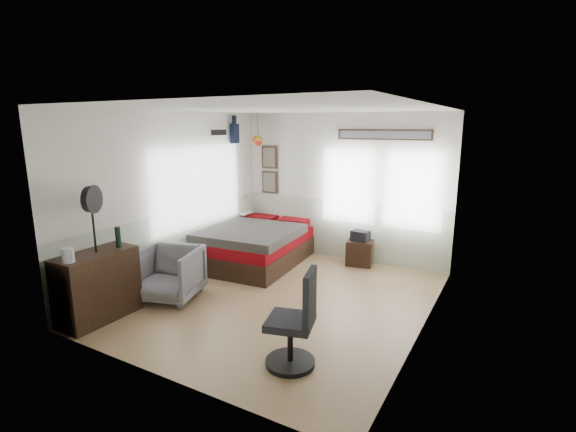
# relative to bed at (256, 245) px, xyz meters

# --- Properties ---
(ground_plane) EXTENTS (4.00, 4.50, 0.01)m
(ground_plane) POSITION_rel_bed_xyz_m (1.21, -1.20, -0.34)
(ground_plane) COLOR #9A7655
(room_shell) EXTENTS (4.02, 4.52, 2.71)m
(room_shell) POSITION_rel_bed_xyz_m (1.14, -1.01, 1.28)
(room_shell) COLOR silver
(room_shell) RESTS_ON ground_plane
(wall_decor) EXTENTS (3.55, 1.32, 1.44)m
(wall_decor) POSITION_rel_bed_xyz_m (0.11, 0.76, 1.76)
(wall_decor) COLOR #352313
(wall_decor) RESTS_ON room_shell
(bed) EXTENTS (1.68, 2.25, 0.68)m
(bed) POSITION_rel_bed_xyz_m (0.00, 0.00, 0.00)
(bed) COLOR #321F14
(bed) RESTS_ON ground_plane
(dresser) EXTENTS (0.48, 1.00, 0.90)m
(dresser) POSITION_rel_bed_xyz_m (-0.53, -2.90, 0.11)
(dresser) COLOR #321F14
(dresser) RESTS_ON ground_plane
(armchair) EXTENTS (1.02, 1.03, 0.76)m
(armchair) POSITION_rel_bed_xyz_m (-0.19, -1.98, 0.05)
(armchair) COLOR slate
(armchair) RESTS_ON ground_plane
(nightstand) EXTENTS (0.51, 0.44, 0.45)m
(nightstand) POSITION_rel_bed_xyz_m (1.70, 0.80, -0.11)
(nightstand) COLOR #321F14
(nightstand) RESTS_ON ground_plane
(task_chair) EXTENTS (0.57, 0.57, 1.06)m
(task_chair) POSITION_rel_bed_xyz_m (2.23, -2.61, 0.10)
(task_chair) COLOR black
(task_chair) RESTS_ON ground_plane
(kettle) EXTENTS (0.16, 0.13, 0.18)m
(kettle) POSITION_rel_bed_xyz_m (-0.44, -3.30, 0.65)
(kettle) COLOR silver
(kettle) RESTS_ON dresser
(bottle) EXTENTS (0.07, 0.07, 0.28)m
(bottle) POSITION_rel_bed_xyz_m (-0.45, -2.59, 0.70)
(bottle) COLOR black
(bottle) RESTS_ON dresser
(stand_fan) EXTENTS (0.22, 0.34, 0.86)m
(stand_fan) POSITION_rel_bed_xyz_m (-0.51, -2.88, 1.23)
(stand_fan) COLOR black
(stand_fan) RESTS_ON dresser
(black_bag) EXTENTS (0.33, 0.24, 0.18)m
(black_bag) POSITION_rel_bed_xyz_m (1.70, 0.80, 0.21)
(black_bag) COLOR black
(black_bag) RESTS_ON nightstand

